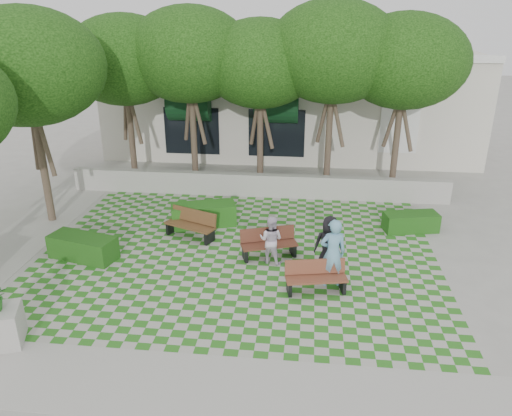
# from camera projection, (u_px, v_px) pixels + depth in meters

# --- Properties ---
(ground) EXTENTS (90.00, 90.00, 0.00)m
(ground) POSITION_uv_depth(u_px,v_px,m) (233.00, 272.00, 14.36)
(ground) COLOR gray
(ground) RESTS_ON ground
(lawn) EXTENTS (12.00, 12.00, 0.00)m
(lawn) POSITION_uv_depth(u_px,v_px,m) (238.00, 255.00, 15.28)
(lawn) COLOR #2B721E
(lawn) RESTS_ON ground
(sidewalk_south) EXTENTS (16.00, 2.00, 0.01)m
(sidewalk_south) POSITION_uv_depth(u_px,v_px,m) (198.00, 387.00, 10.04)
(sidewalk_south) COLOR #9E9B93
(sidewalk_south) RESTS_ON ground
(sidewalk_west) EXTENTS (2.00, 12.00, 0.01)m
(sidewalk_west) POSITION_uv_depth(u_px,v_px,m) (16.00, 244.00, 16.01)
(sidewalk_west) COLOR #9E9B93
(sidewalk_west) RESTS_ON ground
(retaining_wall) EXTENTS (15.00, 0.36, 0.90)m
(retaining_wall) POSITION_uv_depth(u_px,v_px,m) (256.00, 185.00, 19.89)
(retaining_wall) COLOR #9E9B93
(retaining_wall) RESTS_ON ground
(bench_east) EXTENTS (1.70, 0.85, 0.86)m
(bench_east) POSITION_uv_depth(u_px,v_px,m) (316.00, 277.00, 13.26)
(bench_east) COLOR brown
(bench_east) RESTS_ON ground
(bench_mid) EXTENTS (1.78, 1.09, 0.89)m
(bench_mid) POSITION_uv_depth(u_px,v_px,m) (269.00, 244.00, 15.09)
(bench_mid) COLOR #4E271A
(bench_mid) RESTS_ON ground
(bench_west) EXTENTS (1.82, 1.22, 0.91)m
(bench_west) POSITION_uv_depth(u_px,v_px,m) (191.00, 225.00, 16.34)
(bench_west) COLOR #50331B
(bench_west) RESTS_ON ground
(hedge_east) EXTENTS (1.91, 1.09, 0.63)m
(hedge_east) POSITION_uv_depth(u_px,v_px,m) (411.00, 222.00, 16.86)
(hedge_east) COLOR #194913
(hedge_east) RESTS_ON ground
(hedge_midleft) EXTENTS (2.36, 1.49, 0.77)m
(hedge_midleft) POSITION_uv_depth(u_px,v_px,m) (203.00, 215.00, 17.27)
(hedge_midleft) COLOR #1C5216
(hedge_midleft) RESTS_ON ground
(hedge_west) EXTENTS (2.18, 1.30, 0.71)m
(hedge_west) POSITION_uv_depth(u_px,v_px,m) (83.00, 247.00, 15.02)
(hedge_west) COLOR #194712
(hedge_west) RESTS_ON ground
(person_blue) EXTENTS (0.79, 0.59, 1.95)m
(person_blue) POSITION_uv_depth(u_px,v_px,m) (333.00, 253.00, 13.34)
(person_blue) COLOR #679FBC
(person_blue) RESTS_ON ground
(person_dark) EXTENTS (0.87, 0.60, 1.72)m
(person_dark) POSITION_uv_depth(u_px,v_px,m) (329.00, 245.00, 14.02)
(person_dark) COLOR black
(person_dark) RESTS_ON ground
(person_white) EXTENTS (0.84, 0.72, 1.47)m
(person_white) POSITION_uv_depth(u_px,v_px,m) (271.00, 240.00, 14.63)
(person_white) COLOR silver
(person_white) RESTS_ON ground
(tree_row) EXTENTS (17.70, 13.40, 7.41)m
(tree_row) POSITION_uv_depth(u_px,v_px,m) (205.00, 62.00, 18.05)
(tree_row) COLOR #47382B
(tree_row) RESTS_ON ground
(building) EXTENTS (18.00, 8.92, 5.15)m
(building) POSITION_uv_depth(u_px,v_px,m) (290.00, 99.00, 26.25)
(building) COLOR beige
(building) RESTS_ON ground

